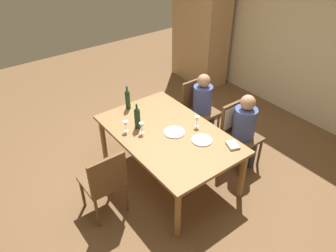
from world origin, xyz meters
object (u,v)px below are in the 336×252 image
at_px(dinner_plate_host, 202,140).
at_px(person_man_bearded, 245,127).
at_px(wine_glass_near_left, 142,126).
at_px(wine_bottle_dark_red, 137,117).
at_px(wine_glass_near_right, 126,124).
at_px(chair_near, 105,180).
at_px(chair_far_left, 198,105).
at_px(chair_far_right, 237,125).
at_px(armoire_cabinet, 201,27).
at_px(dinner_plate_guest_left, 174,132).
at_px(dining_table, 168,137).
at_px(wine_glass_centre, 197,119).
at_px(person_woman_host, 203,103).
at_px(wine_bottle_tall_green, 128,99).

bearing_deg(dinner_plate_host, person_man_bearded, 85.53).
bearing_deg(wine_glass_near_left, wine_bottle_dark_red, 170.82).
bearing_deg(wine_glass_near_right, chair_near, -52.38).
distance_m(chair_near, wine_bottle_dark_red, 0.90).
distance_m(chair_far_left, chair_far_right, 0.79).
relative_size(armoire_cabinet, dinner_plate_guest_left, 8.26).
distance_m(chair_far_right, chair_near, 1.93).
height_order(chair_far_left, wine_bottle_dark_red, wine_bottle_dark_red).
xyz_separation_m(chair_far_left, wine_glass_near_left, (0.31, -1.22, 0.30)).
relative_size(dining_table, wine_glass_centre, 12.27).
bearing_deg(person_man_bearded, wine_glass_near_right, -29.86).
bearing_deg(wine_glass_near_left, wine_glass_near_right, -137.47).
height_order(wine_glass_centre, dinner_plate_host, wine_glass_centre).
bearing_deg(dinner_plate_host, person_woman_host, 136.30).
relative_size(dining_table, wine_bottle_tall_green, 5.36).
relative_size(dining_table, chair_far_right, 1.99).
relative_size(person_woman_host, wine_bottle_dark_red, 3.13).
xyz_separation_m(chair_far_right, wine_glass_centre, (-0.17, -0.58, 0.24)).
xyz_separation_m(person_woman_host, wine_glass_near_left, (0.19, -1.22, 0.20)).
xyz_separation_m(chair_far_left, chair_far_right, (0.79, 0.00, 0.06)).
bearing_deg(person_man_bearded, chair_far_left, -90.00).
xyz_separation_m(person_man_bearded, wine_bottle_tall_green, (-1.24, -1.05, 0.23)).
relative_size(chair_far_right, wine_glass_near_left, 6.17).
xyz_separation_m(chair_far_right, dinner_plate_guest_left, (-0.24, -0.90, 0.14)).
bearing_deg(armoire_cabinet, chair_far_left, -42.11).
distance_m(wine_bottle_tall_green, wine_glass_centre, 1.03).
height_order(person_woman_host, wine_bottle_tall_green, person_woman_host).
relative_size(wine_glass_near_left, dinner_plate_host, 0.60).
height_order(dinner_plate_host, dinner_plate_guest_left, same).
xyz_separation_m(dinner_plate_host, dinner_plate_guest_left, (-0.33, -0.16, 0.00)).
height_order(dining_table, dinner_plate_guest_left, dinner_plate_guest_left).
bearing_deg(person_woman_host, wine_bottle_dark_red, 3.07).
height_order(chair_near, wine_glass_near_right, chair_near).
bearing_deg(chair_near, person_woman_host, 13.87).
xyz_separation_m(armoire_cabinet, wine_glass_near_right, (1.67, -2.73, -0.27)).
distance_m(armoire_cabinet, wine_bottle_dark_red, 3.08).
bearing_deg(chair_far_right, chair_far_left, -90.00).
xyz_separation_m(person_man_bearded, dinner_plate_host, (-0.06, -0.73, 0.09)).
distance_m(wine_bottle_tall_green, wine_glass_near_right, 0.55).
bearing_deg(person_woman_host, dinner_plate_host, 46.30).
xyz_separation_m(wine_bottle_dark_red, dinner_plate_guest_left, (0.37, 0.30, -0.15)).
bearing_deg(person_woman_host, dinner_plate_guest_left, 25.85).
bearing_deg(dining_table, chair_far_right, 73.29).
bearing_deg(wine_glass_near_right, armoire_cabinet, 121.49).
distance_m(person_man_bearded, wine_bottle_tall_green, 1.64).
relative_size(chair_far_left, person_man_bearded, 0.83).
relative_size(wine_glass_near_left, dinner_plate_guest_left, 0.56).
height_order(chair_far_right, wine_bottle_dark_red, wine_bottle_dark_red).
bearing_deg(dinner_plate_guest_left, armoire_cabinet, 132.30).
distance_m(chair_far_right, wine_bottle_tall_green, 1.54).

